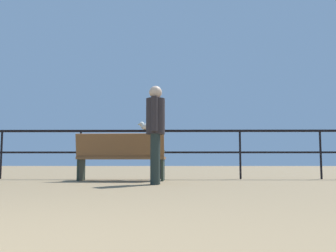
{
  "coord_description": "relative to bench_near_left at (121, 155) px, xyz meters",
  "views": [
    {
      "loc": [
        1.13,
        -0.99,
        0.37
      ],
      "look_at": [
        1.04,
        6.53,
        1.09
      ],
      "focal_mm": 39.83,
      "sensor_mm": 36.0,
      "label": 1
    }
  ],
  "objects": [
    {
      "name": "bench_near_left",
      "position": [
        0.0,
        0.0,
        0.0
      ],
      "size": [
        1.72,
        0.74,
        0.9
      ],
      "color": "brown",
      "rests_on": "ground_plane"
    },
    {
      "name": "seagull_on_rail",
      "position": [
        0.4,
        0.82,
        0.64
      ],
      "size": [
        0.36,
        0.24,
        0.18
      ],
      "color": "beige",
      "rests_on": "pier_railing"
    },
    {
      "name": "pier_railing",
      "position": [
        -0.13,
        0.81,
        0.27
      ],
      "size": [
        22.39,
        0.05,
        1.05
      ],
      "color": "black",
      "rests_on": "ground_plane"
    },
    {
      "name": "person_by_bench",
      "position": [
        0.72,
        -1.12,
        0.43
      ],
      "size": [
        0.31,
        0.52,
        1.62
      ],
      "color": "#222D28",
      "rests_on": "ground_plane"
    }
  ]
}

